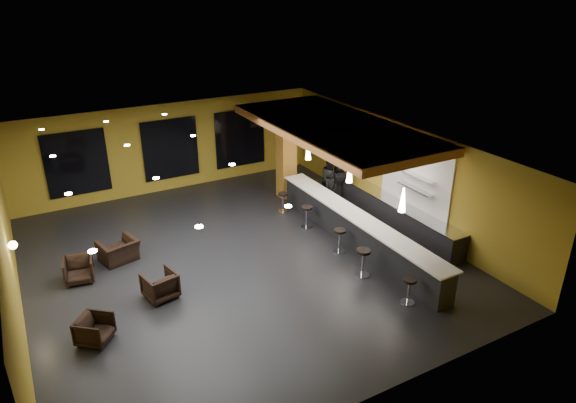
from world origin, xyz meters
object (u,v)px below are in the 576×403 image
bar_stool_2 (340,238)px  bar_stool_0 (409,288)px  armchair_c (79,269)px  bar_counter (356,231)px  pendant_1 (350,172)px  staff_a (330,192)px  armchair_d (118,251)px  armchair_a (95,330)px  prep_counter (394,214)px  bar_stool_3 (307,214)px  bar_stool_4 (283,200)px  column (286,153)px  armchair_b (160,285)px  staff_b (331,179)px  staff_c (339,181)px  pendant_2 (308,150)px  pendant_0 (403,200)px  bar_stool_1 (363,259)px

bar_stool_2 → bar_stool_0: bearing=-89.4°
armchair_c → bar_stool_0: (7.42, -5.37, 0.11)m
bar_counter → pendant_1: 1.92m
staff_a → bar_stool_2: bearing=-133.7°
armchair_d → bar_stool_2: 6.77m
armchair_c → armchair_a: bearing=-82.4°
armchair_c → bar_stool_0: bar_stool_0 is taller
prep_counter → staff_a: 2.43m
pendant_1 → armchair_a: pendant_1 is taller
bar_counter → bar_stool_3: bar_counter is taller
bar_stool_2 → bar_stool_4: bearing=91.8°
bar_counter → column: (0.00, 4.60, 1.25)m
staff_a → armchair_b: 7.36m
staff_a → bar_stool_2: (-1.35, -2.60, -0.33)m
armchair_d → bar_stool_0: 8.60m
armchair_d → bar_stool_4: size_ratio=1.43×
pendant_1 → armchair_a: size_ratio=0.94×
staff_b → armchair_c: 9.37m
armchair_b → bar_stool_2: size_ratio=1.06×
armchair_b → bar_stool_2: bearing=165.5°
staff_b → armchair_d: (-8.05, -0.60, -0.57)m
staff_c → bar_stool_0: staff_c is taller
column → staff_a: column is taller
armchair_c → bar_stool_3: (7.36, -0.25, 0.14)m
armchair_b → bar_stool_3: 5.83m
column → staff_c: bearing=-41.6°
armchair_c → bar_stool_4: bearing=19.6°
armchair_d → bar_stool_2: size_ratio=1.38×
staff_c → armchair_c: (-9.63, -1.17, -0.44)m
pendant_2 → bar_stool_0: pendant_2 is taller
staff_a → bar_stool_0: 5.93m
bar_counter → staff_a: 2.57m
pendant_0 → bar_stool_1: pendant_0 is taller
column → bar_stool_2: bearing=-98.6°
prep_counter → armchair_a: 10.30m
pendant_0 → armchair_c: pendant_0 is taller
prep_counter → armchair_d: 9.14m
pendant_0 → bar_stool_1: (-0.92, 0.39, -1.81)m
pendant_2 → staff_c: (1.53, 0.25, -1.55)m
column → staff_c: column is taller
pendant_2 → armchair_b: bearing=-155.7°
armchair_a → armchair_b: bearing=-21.1°
prep_counter → pendant_1: pendant_1 is taller
pendant_0 → armchair_b: pendant_0 is taller
bar_stool_2 → bar_stool_4: (-0.11, 3.48, -0.02)m
pendant_1 → bar_stool_1: (-0.92, -2.11, -1.81)m
prep_counter → bar_stool_4: bearing=134.7°
bar_counter → armchair_a: 8.25m
bar_counter → bar_stool_0: (-0.68, -3.30, -0.03)m
pendant_2 → pendant_0: bearing=-90.0°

